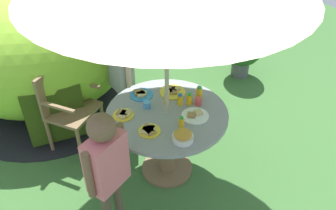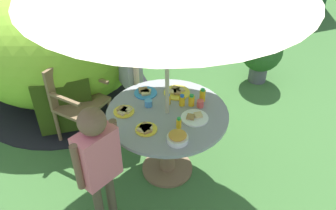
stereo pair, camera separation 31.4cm
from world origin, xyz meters
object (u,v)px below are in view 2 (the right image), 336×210
object	(u,v)px
garden_table	(167,129)
plate_mid_left	(145,92)
plate_far_right	(124,111)
potted_plant	(261,53)
plate_back_edge	(195,117)
child_in_grey_shirt	(130,68)
cup_near	(148,103)
juice_bottle_near_right	(179,123)
plate_front_edge	(146,129)
dome_tent	(57,45)
snack_bowl	(178,137)
juice_bottle_near_left	(182,100)
wooden_chair	(75,96)
plate_far_left	(177,92)
child_in_pink_shirt	(98,156)
juice_bottle_center_back	(168,99)
juice_bottle_mid_right	(202,95)
juice_bottle_center_front	(192,100)
cup_far	(200,104)

from	to	relation	value
garden_table	plate_mid_left	distance (m)	0.43
garden_table	plate_far_right	xyz separation A→B (m)	(-0.37, 0.14, 0.21)
potted_plant	plate_back_edge	world-z (taller)	plate_back_edge
child_in_grey_shirt	cup_near	size ratio (longest dim) A/B	16.56
plate_mid_left	juice_bottle_near_right	world-z (taller)	juice_bottle_near_right
plate_back_edge	plate_front_edge	distance (m)	0.45
dome_tent	plate_mid_left	xyz separation A→B (m)	(0.70, -1.38, 0.04)
snack_bowl	juice_bottle_near_left	xyz separation A→B (m)	(0.22, 0.45, 0.01)
dome_tent	plate_back_edge	size ratio (longest dim) A/B	9.64
wooden_chair	plate_mid_left	distance (m)	0.86
plate_far_left	juice_bottle_near_right	size ratio (longest dim) A/B	2.44
child_in_grey_shirt	child_in_pink_shirt	xyz separation A→B (m)	(-0.59, -1.24, 0.04)
plate_far_left	plate_front_edge	world-z (taller)	same
potted_plant	plate_far_right	size ratio (longest dim) A/B	3.93
child_in_pink_shirt	plate_far_left	size ratio (longest dim) A/B	4.89
plate_front_edge	child_in_pink_shirt	bearing A→B (deg)	-153.80
plate_front_edge	juice_bottle_near_left	size ratio (longest dim) A/B	1.65
juice_bottle_near_left	juice_bottle_near_right	size ratio (longest dim) A/B	1.10
plate_far_left	juice_bottle_near_left	xyz separation A→B (m)	(-0.03, -0.20, 0.04)
juice_bottle_near_right	plate_mid_left	bearing A→B (deg)	101.47
garden_table	juice_bottle_center_back	size ratio (longest dim) A/B	9.87
juice_bottle_near_left	cup_near	world-z (taller)	juice_bottle_near_left
plate_back_edge	juice_bottle_mid_right	bearing A→B (deg)	51.75
plate_mid_left	juice_bottle_center_front	bearing A→B (deg)	-43.63
plate_far_right	dome_tent	bearing A→B (deg)	104.96
juice_bottle_mid_right	cup_near	world-z (taller)	juice_bottle_mid_right
plate_back_edge	child_in_pink_shirt	bearing A→B (deg)	-166.00
child_in_pink_shirt	juice_bottle_near_right	size ratio (longest dim) A/B	11.95
plate_far_right	child_in_pink_shirt	bearing A→B (deg)	-122.79
plate_front_edge	juice_bottle_near_right	xyz separation A→B (m)	(0.28, -0.06, 0.03)
garden_table	wooden_chair	bearing A→B (deg)	129.99
plate_mid_left	juice_bottle_center_back	size ratio (longest dim) A/B	1.96
child_in_pink_shirt	cup_near	xyz separation A→B (m)	(0.58, 0.54, -0.02)
potted_plant	snack_bowl	xyz separation A→B (m)	(-1.82, -1.54, 0.35)
dome_tent	child_in_grey_shirt	bearing A→B (deg)	-47.70
wooden_chair	plate_mid_left	size ratio (longest dim) A/B	4.09
child_in_grey_shirt	cup_far	world-z (taller)	child_in_grey_shirt
cup_far	child_in_pink_shirt	bearing A→B (deg)	-160.28
dome_tent	child_in_grey_shirt	size ratio (longest dim) A/B	2.02
juice_bottle_near_right	plate_far_right	bearing A→B (deg)	136.52
dome_tent	potted_plant	bearing A→B (deg)	-7.99
plate_mid_left	cup_far	xyz separation A→B (m)	(0.41, -0.38, 0.02)
potted_plant	plate_far_right	bearing A→B (deg)	-154.53
dome_tent	potted_plant	world-z (taller)	dome_tent
child_in_grey_shirt	juice_bottle_near_left	size ratio (longest dim) A/B	10.29
snack_bowl	plate_front_edge	bearing A→B (deg)	132.22
child_in_pink_shirt	cup_far	size ratio (longest dim) A/B	18.06
dome_tent	child_in_pink_shirt	bearing A→B (deg)	-82.75
plate_far_right	plate_back_edge	bearing A→B (deg)	-28.06
juice_bottle_mid_right	cup_far	size ratio (longest dim) A/B	1.92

